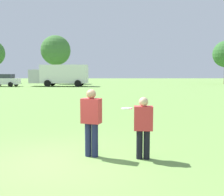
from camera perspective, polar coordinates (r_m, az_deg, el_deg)
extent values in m
plane|color=#6B9347|center=(6.54, -11.19, -13.52)|extent=(167.55, 167.55, 0.00)
cylinder|color=#1E234C|center=(6.88, -5.08, -8.78)|extent=(0.16, 0.16, 0.85)
cylinder|color=#1E234C|center=(6.81, -3.66, -8.92)|extent=(0.16, 0.16, 0.85)
cube|color=red|center=(6.70, -4.42, -2.74)|extent=(0.54, 0.41, 0.62)
sphere|color=tan|center=(6.65, -4.45, 0.86)|extent=(0.24, 0.24, 0.24)
cylinder|color=black|center=(6.71, 7.36, -9.78)|extent=(0.16, 0.16, 0.71)
cylinder|color=black|center=(6.70, 5.86, -9.78)|extent=(0.16, 0.16, 0.71)
cube|color=red|center=(6.56, 6.68, -4.28)|extent=(0.47, 0.30, 0.59)
sphere|color=#D8AD8C|center=(6.51, 6.72, -0.80)|extent=(0.23, 0.23, 0.23)
cylinder|color=white|center=(6.62, 3.13, -2.21)|extent=(0.27, 0.27, 0.04)
cube|color=#D8590C|center=(12.59, 5.97, -4.13)|extent=(0.32, 0.32, 0.03)
cone|color=orange|center=(12.55, 5.98, -3.05)|extent=(0.24, 0.24, 0.45)
cube|color=silver|center=(42.47, -21.85, 3.34)|extent=(4.30, 2.04, 0.90)
cube|color=#2D333D|center=(42.35, -21.58, 4.31)|extent=(2.09, 1.75, 0.64)
cylinder|color=black|center=(41.04, -20.76, 2.68)|extent=(0.67, 0.26, 0.66)
cylinder|color=black|center=(42.88, -19.69, 2.82)|extent=(0.67, 0.26, 0.66)
cube|color=white|center=(40.61, -10.05, 5.05)|extent=(6.93, 2.89, 2.70)
cube|color=#B2B2B7|center=(41.74, -15.69, 4.46)|extent=(1.93, 2.40, 2.00)
cylinder|color=black|center=(39.87, -13.56, 3.03)|extent=(0.97, 0.33, 0.96)
cylinder|color=black|center=(42.51, -12.52, 3.20)|extent=(0.97, 0.33, 0.96)
cylinder|color=black|center=(38.86, -7.28, 3.08)|extent=(0.97, 0.33, 0.96)
cylinder|color=black|center=(41.56, -6.62, 3.24)|extent=(0.97, 0.33, 0.96)
cylinder|color=brown|center=(49.99, -11.76, 5.14)|extent=(0.62, 0.62, 3.74)
sphere|color=#3D7033|center=(50.14, -11.86, 9.88)|extent=(5.34, 5.34, 5.34)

